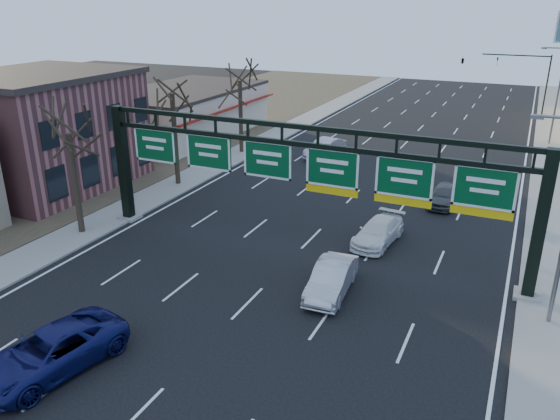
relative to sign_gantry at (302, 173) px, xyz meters
The scene contains 18 objects.
ground 9.24m from the sign_gantry, 91.15° to the right, with size 160.00×160.00×0.00m, color black.
sidewalk_left 18.24m from the sign_gantry, 137.20° to the left, with size 3.00×120.00×0.12m, color gray.
sidewalk_right 18.02m from the sign_gantry, 43.51° to the left, with size 3.00×120.00×0.12m, color gray.
dirt_strip_left 28.25m from the sign_gantry, 154.50° to the left, with size 21.00×120.00×0.06m, color #473D2B.
lane_markings 12.86m from the sign_gantry, 90.76° to the left, with size 21.60×120.00×0.01m, color white.
sign_gantry is the anchor object (origin of this frame).
brick_block 21.87m from the sign_gantry, behind, with size 10.40×12.40×8.30m.
cream_strip 30.24m from the sign_gantry, 135.86° to the left, with size 10.90×18.40×4.70m.
tree_gantry 13.53m from the sign_gantry, 166.97° to the right, with size 3.60×3.60×8.48m.
tree_mid 15.08m from the sign_gantry, 151.63° to the left, with size 3.60×3.60×9.24m.
tree_far 21.57m from the sign_gantry, 127.32° to the left, with size 3.60×3.60×8.86m.
streetlight_far 34.29m from the sign_gantry, 68.96° to the left, with size 2.15×0.22×9.00m.
traffic_signal_mast 47.33m from the sign_gantry, 83.29° to the left, with size 10.16×0.54×7.00m.
car_blue_suv 14.61m from the sign_gantry, 108.97° to the right, with size 2.66×5.76×1.60m, color #12154F.
car_silver_sedan 6.01m from the sign_gantry, 48.91° to the right, with size 1.59×4.56×1.50m, color #B1B0B5.
car_white_wagon 6.11m from the sign_gantry, 41.21° to the left, with size 1.88×4.63×1.34m, color white.
car_grey_far 13.03m from the sign_gantry, 61.63° to the left, with size 1.65×4.11×1.40m, color #414346.
car_silver_distant 20.06m from the sign_gantry, 106.54° to the left, with size 1.68×4.81×1.58m, color #BAB9BE.
Camera 1 is at (10.53, -17.24, 13.17)m, focal length 35.00 mm.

